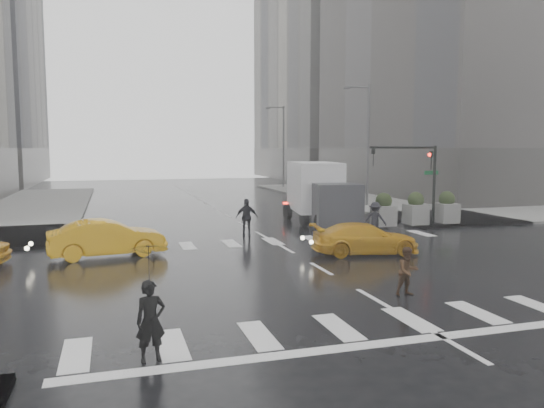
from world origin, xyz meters
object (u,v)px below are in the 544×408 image
object	(u,v)px
pedestrian_brown	(408,271)
taxi_mid	(107,238)
traffic_signal_pole	(419,169)
box_truck	(320,192)

from	to	relation	value
pedestrian_brown	taxi_mid	world-z (taller)	taxi_mid
traffic_signal_pole	taxi_mid	world-z (taller)	traffic_signal_pole
box_truck	traffic_signal_pole	bearing A→B (deg)	-18.46
traffic_signal_pole	box_truck	world-z (taller)	traffic_signal_pole
traffic_signal_pole	pedestrian_brown	size ratio (longest dim) A/B	3.10
traffic_signal_pole	box_truck	distance (m)	5.57
traffic_signal_pole	pedestrian_brown	bearing A→B (deg)	-123.32
pedestrian_brown	box_truck	world-z (taller)	box_truck
traffic_signal_pole	taxi_mid	distance (m)	16.96
box_truck	taxi_mid	bearing A→B (deg)	-143.29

